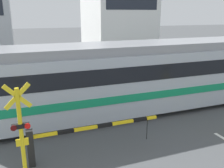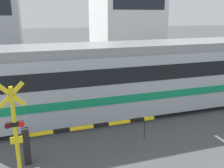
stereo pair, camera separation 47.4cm
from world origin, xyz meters
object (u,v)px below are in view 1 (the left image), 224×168
object	(u,v)px
crossing_barrier_near	(69,136)
pedestrian	(76,67)
crossing_signal_left	(21,130)
crossing_barrier_far	(128,79)
commuter_train	(205,69)

from	to	relation	value
crossing_barrier_near	pedestrian	xyz separation A→B (m)	(2.31, 9.18, 0.19)
crossing_signal_left	pedestrian	world-z (taller)	crossing_signal_left
crossing_barrier_far	crossing_barrier_near	bearing A→B (deg)	-128.78
commuter_train	crossing_barrier_near	world-z (taller)	commuter_train
pedestrian	crossing_signal_left	bearing A→B (deg)	-110.34
commuter_train	crossing_barrier_far	size ratio (longest dim) A/B	4.98
commuter_train	crossing_signal_left	size ratio (longest dim) A/B	7.70
crossing_barrier_far	crossing_signal_left	bearing A→B (deg)	-132.71
pedestrian	commuter_train	bearing A→B (deg)	-48.81
crossing_barrier_near	pedestrian	distance (m)	9.47
crossing_barrier_far	pedestrian	bearing A→B (deg)	125.48
crossing_barrier_near	pedestrian	size ratio (longest dim) A/B	2.60
commuter_train	crossing_barrier_near	size ratio (longest dim) A/B	4.98
commuter_train	pedestrian	bearing A→B (deg)	131.19
crossing_signal_left	pedestrian	bearing A→B (deg)	69.66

